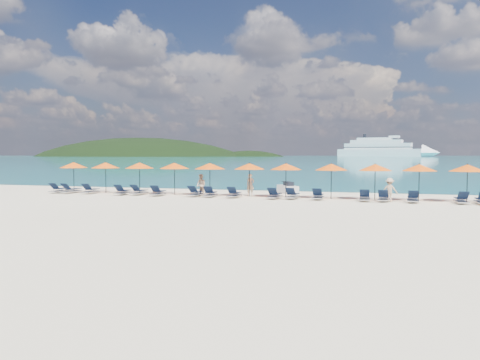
# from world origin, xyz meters

# --- Properties ---
(ground) EXTENTS (1400.00, 1400.00, 0.00)m
(ground) POSITION_xyz_m (0.00, 0.00, 0.00)
(ground) COLOR beige
(sea) EXTENTS (1600.00, 1300.00, 0.01)m
(sea) POSITION_xyz_m (0.00, 660.00, 0.01)
(sea) COLOR #1FA9B2
(sea) RESTS_ON ground
(headland_main) EXTENTS (374.00, 242.00, 126.50)m
(headland_main) POSITION_xyz_m (-300.00, 540.00, -38.00)
(headland_main) COLOR black
(headland_main) RESTS_ON ground
(headland_small) EXTENTS (162.00, 126.00, 85.50)m
(headland_small) POSITION_xyz_m (-150.00, 560.00, -35.00)
(headland_small) COLOR black
(headland_small) RESTS_ON ground
(cruise_ship) EXTENTS (128.76, 47.83, 35.48)m
(cruise_ship) POSITION_xyz_m (22.97, 613.70, 9.23)
(cruise_ship) COLOR white
(cruise_ship) RESTS_ON ground
(jetski) EXTENTS (1.94, 2.43, 0.82)m
(jetski) POSITION_xyz_m (2.08, 8.31, 0.34)
(jetski) COLOR silver
(jetski) RESTS_ON ground
(beachgoer_a) EXTENTS (0.65, 0.59, 1.48)m
(beachgoer_a) POSITION_xyz_m (0.03, 5.43, 0.74)
(beachgoer_a) COLOR #D6AE88
(beachgoer_a) RESTS_ON ground
(beachgoer_b) EXTENTS (0.83, 0.71, 1.48)m
(beachgoer_b) POSITION_xyz_m (-3.10, 4.24, 0.74)
(beachgoer_b) COLOR #D6AE88
(beachgoer_b) RESTS_ON ground
(beachgoer_c) EXTENTS (0.96, 0.54, 1.42)m
(beachgoer_c) POSITION_xyz_m (9.03, 3.75, 0.71)
(beachgoer_c) COLOR #D6AE88
(beachgoer_c) RESTS_ON ground
(umbrella_0) EXTENTS (2.10, 2.10, 2.28)m
(umbrella_0) POSITION_xyz_m (-13.52, 4.83, 2.02)
(umbrella_0) COLOR black
(umbrella_0) RESTS_ON ground
(umbrella_1) EXTENTS (2.10, 2.10, 2.28)m
(umbrella_1) POSITION_xyz_m (-10.83, 4.88, 2.02)
(umbrella_1) COLOR black
(umbrella_1) RESTS_ON ground
(umbrella_2) EXTENTS (2.10, 2.10, 2.28)m
(umbrella_2) POSITION_xyz_m (-8.05, 4.86, 2.02)
(umbrella_2) COLOR black
(umbrella_2) RESTS_ON ground
(umbrella_3) EXTENTS (2.10, 2.10, 2.28)m
(umbrella_3) POSITION_xyz_m (-5.37, 4.95, 2.02)
(umbrella_3) COLOR black
(umbrella_3) RESTS_ON ground
(umbrella_4) EXTENTS (2.10, 2.10, 2.28)m
(umbrella_4) POSITION_xyz_m (-2.67, 4.81, 2.02)
(umbrella_4) COLOR black
(umbrella_4) RESTS_ON ground
(umbrella_5) EXTENTS (2.10, 2.10, 2.28)m
(umbrella_5) POSITION_xyz_m (0.06, 5.04, 2.02)
(umbrella_5) COLOR black
(umbrella_5) RESTS_ON ground
(umbrella_6) EXTENTS (2.10, 2.10, 2.28)m
(umbrella_6) POSITION_xyz_m (2.59, 4.82, 2.02)
(umbrella_6) COLOR black
(umbrella_6) RESTS_ON ground
(umbrella_7) EXTENTS (2.10, 2.10, 2.28)m
(umbrella_7) POSITION_xyz_m (5.52, 4.80, 2.02)
(umbrella_7) COLOR black
(umbrella_7) RESTS_ON ground
(umbrella_8) EXTENTS (2.10, 2.10, 2.28)m
(umbrella_8) POSITION_xyz_m (8.19, 4.77, 2.02)
(umbrella_8) COLOR black
(umbrella_8) RESTS_ON ground
(umbrella_9) EXTENTS (2.10, 2.10, 2.28)m
(umbrella_9) POSITION_xyz_m (10.75, 4.86, 2.02)
(umbrella_9) COLOR black
(umbrella_9) RESTS_ON ground
(umbrella_10) EXTENTS (2.10, 2.10, 2.28)m
(umbrella_10) POSITION_xyz_m (13.41, 4.84, 2.02)
(umbrella_10) COLOR black
(umbrella_10) RESTS_ON ground
(lounger_0) EXTENTS (0.71, 1.73, 0.66)m
(lounger_0) POSITION_xyz_m (-14.07, 3.77, 0.24)
(lounger_0) COLOR silver
(lounger_0) RESTS_ON ground
(lounger_1) EXTENTS (0.75, 1.74, 0.66)m
(lounger_1) POSITION_xyz_m (-12.98, 3.71, 0.24)
(lounger_1) COLOR silver
(lounger_1) RESTS_ON ground
(lounger_2) EXTENTS (0.73, 1.74, 0.66)m
(lounger_2) POSITION_xyz_m (-11.40, 3.82, 0.24)
(lounger_2) COLOR silver
(lounger_2) RESTS_ON ground
(lounger_3) EXTENTS (0.73, 1.74, 0.66)m
(lounger_3) POSITION_xyz_m (-8.66, 3.52, 0.24)
(lounger_3) COLOR silver
(lounger_3) RESTS_ON ground
(lounger_4) EXTENTS (0.67, 1.72, 0.66)m
(lounger_4) POSITION_xyz_m (-7.57, 3.86, 0.24)
(lounger_4) COLOR silver
(lounger_4) RESTS_ON ground
(lounger_5) EXTENTS (0.79, 1.75, 0.66)m
(lounger_5) POSITION_xyz_m (-5.96, 3.54, 0.24)
(lounger_5) COLOR silver
(lounger_5) RESTS_ON ground
(lounger_6) EXTENTS (0.70, 1.73, 0.66)m
(lounger_6) POSITION_xyz_m (-3.32, 3.82, 0.24)
(lounger_6) COLOR silver
(lounger_6) RESTS_ON ground
(lounger_7) EXTENTS (0.78, 1.75, 0.66)m
(lounger_7) POSITION_xyz_m (-2.22, 3.64, 0.24)
(lounger_7) COLOR silver
(lounger_7) RESTS_ON ground
(lounger_8) EXTENTS (0.64, 1.71, 0.66)m
(lounger_8) POSITION_xyz_m (-0.60, 3.71, 0.24)
(lounger_8) COLOR silver
(lounger_8) RESTS_ON ground
(lounger_9) EXTENTS (0.70, 1.73, 0.66)m
(lounger_9) POSITION_xyz_m (2.10, 3.58, 0.24)
(lounger_9) COLOR silver
(lounger_9) RESTS_ON ground
(lounger_10) EXTENTS (0.73, 1.74, 0.66)m
(lounger_10) POSITION_xyz_m (3.20, 3.87, 0.24)
(lounger_10) COLOR silver
(lounger_10) RESTS_ON ground
(lounger_11) EXTENTS (0.65, 1.71, 0.66)m
(lounger_11) POSITION_xyz_m (4.80, 3.83, 0.24)
(lounger_11) COLOR silver
(lounger_11) RESTS_ON ground
(lounger_12) EXTENTS (0.63, 1.70, 0.66)m
(lounger_12) POSITION_xyz_m (7.61, 3.70, 0.24)
(lounger_12) COLOR silver
(lounger_12) RESTS_ON ground
(lounger_13) EXTENTS (0.75, 1.74, 0.66)m
(lounger_13) POSITION_xyz_m (8.70, 3.72, 0.24)
(lounger_13) COLOR silver
(lounger_13) RESTS_ON ground
(lounger_14) EXTENTS (0.67, 1.72, 0.66)m
(lounger_14) POSITION_xyz_m (10.33, 3.64, 0.24)
(lounger_14) COLOR silver
(lounger_14) RESTS_ON ground
(lounger_15) EXTENTS (0.66, 1.71, 0.66)m
(lounger_15) POSITION_xyz_m (12.93, 3.70, 0.24)
(lounger_15) COLOR silver
(lounger_15) RESTS_ON ground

